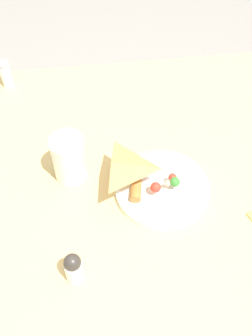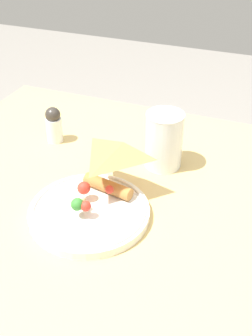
{
  "view_description": "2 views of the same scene",
  "coord_description": "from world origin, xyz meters",
  "px_view_note": "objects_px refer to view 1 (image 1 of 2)",
  "views": [
    {
      "loc": [
        -0.57,
        0.13,
        1.51
      ],
      "look_at": [
        -0.01,
        0.06,
        0.79
      ],
      "focal_mm": 45.0,
      "sensor_mm": 36.0,
      "label": 1
    },
    {
      "loc": [
        0.25,
        -0.53,
        1.21
      ],
      "look_at": [
        0.01,
        0.07,
        0.77
      ],
      "focal_mm": 45.0,
      "sensor_mm": 36.0,
      "label": 2
    }
  ],
  "objects_px": {
    "salt_shaker": "(6,73)",
    "pepper_shaker": "(74,268)",
    "milk_glass": "(69,160)",
    "dining_table": "(150,208)",
    "plate_pizza": "(161,187)"
  },
  "relations": [
    {
      "from": "salt_shaker",
      "to": "pepper_shaker",
      "type": "bearing_deg",
      "value": -165.12
    },
    {
      "from": "milk_glass",
      "to": "salt_shaker",
      "type": "xyz_separation_m",
      "value": [
        0.34,
        0.16,
        -0.01
      ]
    },
    {
      "from": "dining_table",
      "to": "salt_shaker",
      "type": "xyz_separation_m",
      "value": [
        0.39,
        0.35,
        0.16
      ]
    },
    {
      "from": "pepper_shaker",
      "to": "salt_shaker",
      "type": "bearing_deg",
      "value": 14.88
    },
    {
      "from": "dining_table",
      "to": "pepper_shaker",
      "type": "height_order",
      "value": "pepper_shaker"
    },
    {
      "from": "plate_pizza",
      "to": "salt_shaker",
      "type": "xyz_separation_m",
      "value": [
        0.41,
        0.37,
        0.03
      ]
    },
    {
      "from": "milk_glass",
      "to": "pepper_shaker",
      "type": "height_order",
      "value": "milk_glass"
    },
    {
      "from": "plate_pizza",
      "to": "pepper_shaker",
      "type": "relative_size",
      "value": 2.58
    },
    {
      "from": "plate_pizza",
      "to": "milk_glass",
      "type": "bearing_deg",
      "value": 70.17
    },
    {
      "from": "dining_table",
      "to": "milk_glass",
      "type": "relative_size",
      "value": 7.5
    },
    {
      "from": "plate_pizza",
      "to": "milk_glass",
      "type": "xyz_separation_m",
      "value": [
        0.07,
        0.2,
        0.04
      ]
    },
    {
      "from": "dining_table",
      "to": "pepper_shaker",
      "type": "relative_size",
      "value": 10.7
    },
    {
      "from": "milk_glass",
      "to": "dining_table",
      "type": "bearing_deg",
      "value": -104.81
    },
    {
      "from": "milk_glass",
      "to": "salt_shaker",
      "type": "bearing_deg",
      "value": 25.62
    },
    {
      "from": "milk_glass",
      "to": "salt_shaker",
      "type": "relative_size",
      "value": 1.34
    }
  ]
}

